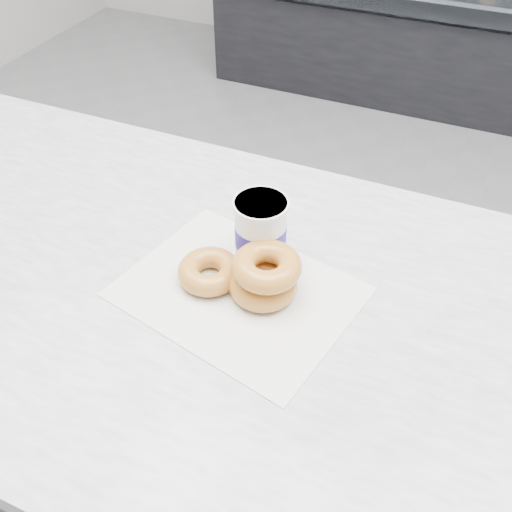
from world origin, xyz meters
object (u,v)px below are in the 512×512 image
at_px(donut_single, 209,271).
at_px(donut_stack, 265,276).
at_px(display_case, 449,1).
at_px(coffee_cup, 261,231).
at_px(counter, 222,442).

relative_size(donut_single, donut_stack, 0.71).
bearing_deg(display_case, coffee_cup, -89.09).
height_order(display_case, coffee_cup, display_case).
bearing_deg(display_case, donut_single, -90.23).
distance_m(donut_single, coffee_cup, 0.10).
distance_m(display_case, donut_stack, 2.73).
distance_m(donut_stack, coffee_cup, 0.08).
relative_size(counter, coffee_cup, 26.62).
distance_m(display_case, donut_single, 2.73).
bearing_deg(donut_single, donut_stack, 4.97).
bearing_deg(coffee_cup, display_case, 98.74).
height_order(counter, display_case, display_case).
distance_m(counter, coffee_cup, 0.52).
distance_m(display_case, coffee_cup, 2.66).
bearing_deg(donut_stack, coffee_cup, 117.81).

